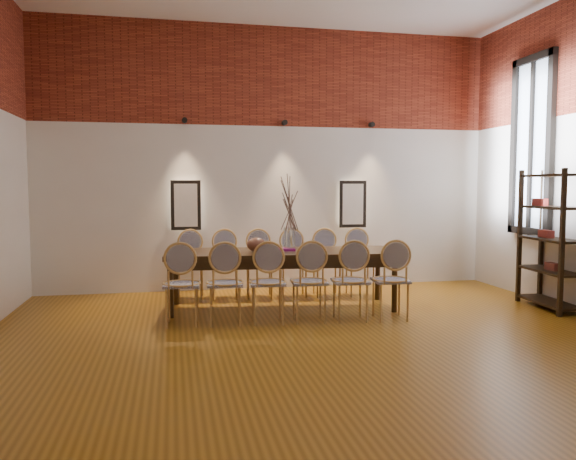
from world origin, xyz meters
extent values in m
cube|color=#9A6317|center=(0.00, 0.00, -0.01)|extent=(7.00, 7.00, 0.02)
cube|color=silver|center=(0.00, 3.55, 2.00)|extent=(7.00, 0.10, 4.00)
cube|color=maroon|center=(0.00, 3.48, 3.25)|extent=(7.00, 0.02, 1.50)
cube|color=#FFEAC6|center=(-1.30, 3.45, 1.30)|extent=(0.36, 0.06, 0.66)
cube|color=#FFEAC6|center=(1.30, 3.45, 1.30)|extent=(0.36, 0.06, 0.66)
cylinder|color=black|center=(-1.30, 3.42, 2.55)|extent=(0.08, 0.10, 0.08)
cylinder|color=black|center=(0.20, 3.42, 2.55)|extent=(0.08, 0.10, 0.08)
cylinder|color=black|center=(1.60, 3.42, 2.55)|extent=(0.08, 0.10, 0.08)
cube|color=silver|center=(3.46, 2.00, 2.15)|extent=(0.02, 0.78, 2.38)
cube|color=black|center=(3.44, 2.00, 2.15)|extent=(0.08, 0.90, 2.50)
cube|color=black|center=(3.44, 2.00, 2.15)|extent=(0.06, 0.06, 2.40)
cube|color=#36210F|center=(-0.12, 2.01, 0.38)|extent=(3.00, 1.20, 0.75)
cylinder|color=silver|center=(-0.02, 2.00, 0.90)|extent=(0.14, 0.14, 0.30)
ellipsoid|color=brown|center=(-0.46, 1.99, 0.84)|extent=(0.24, 0.24, 0.18)
cube|color=#8A1676|center=(-0.08, 2.01, 0.77)|extent=(0.28, 0.20, 0.03)
camera|label=1|loc=(-1.50, -5.06, 1.58)|focal=35.00mm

